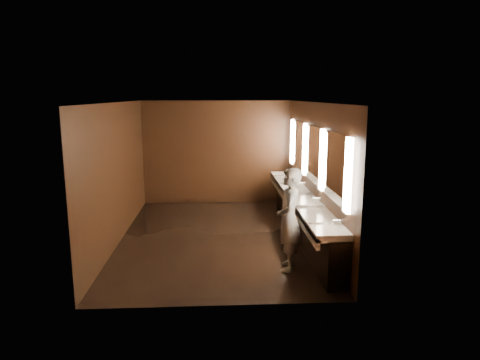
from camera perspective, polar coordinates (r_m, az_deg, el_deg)
The scene contains 10 objects.
floor at distance 9.11m, azimuth -2.99°, elevation -7.60°, with size 6.00×6.00×0.00m, color black.
ceiling at distance 8.62m, azimuth -3.18°, elevation 10.30°, with size 4.00×6.00×0.02m, color #2D2D2B.
wall_back at distance 11.72m, azimuth -3.12°, elevation 3.68°, with size 4.00×0.02×2.80m, color black.
wall_front at distance 5.83m, azimuth -3.00°, elevation -4.09°, with size 4.00×0.02×2.80m, color black.
wall_left at distance 8.98m, azimuth -15.95°, elevation 0.94°, with size 0.02×6.00×2.80m, color black.
wall_right at distance 8.98m, azimuth 9.79°, elevation 1.21°, with size 0.02×6.00×2.80m, color black.
sink_counter at distance 9.14m, azimuth 8.33°, elevation -4.39°, with size 0.55×5.40×1.01m.
mirror_band at distance 8.93m, azimuth 9.74°, elevation 3.42°, with size 0.06×5.03×1.15m.
person at distance 7.29m, azimuth 6.55°, elevation -5.24°, with size 0.64×0.42×1.76m, color #86A0C7.
trash_bin at distance 9.05m, azimuth 7.08°, elevation -6.09°, with size 0.33×0.33×0.51m, color black.
Camera 1 is at (-0.01, -8.62, 2.94)m, focal length 32.00 mm.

